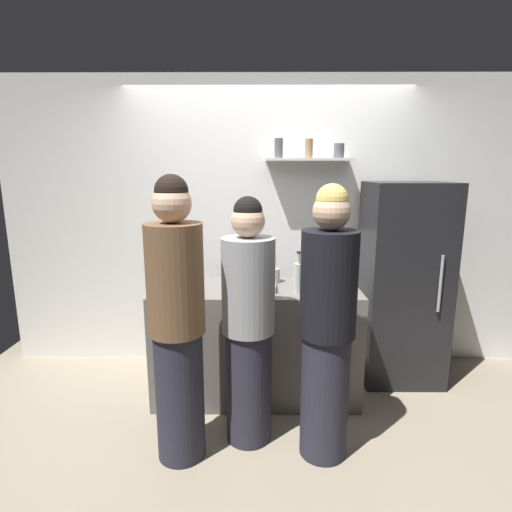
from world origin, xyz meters
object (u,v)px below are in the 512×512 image
object	(u,v)px
wine_bottle_pale_glass	(298,277)
water_bottle_plastic	(179,280)
refrigerator	(403,283)
utensil_holder	(274,275)
person_brown_jacket	(177,324)
wine_bottle_dark_glass	(335,268)
person_blonde	(327,328)
wine_bottle_amber_glass	(318,277)
person_grey_hoodie	(248,326)
baking_pan	(253,286)

from	to	relation	value
wine_bottle_pale_glass	water_bottle_plastic	size ratio (longest dim) A/B	1.51
refrigerator	water_bottle_plastic	bearing A→B (deg)	-167.17
wine_bottle_pale_glass	utensil_holder	bearing A→B (deg)	121.00
person_brown_jacket	wine_bottle_dark_glass	bearing A→B (deg)	65.48
water_bottle_plastic	person_blonde	xyz separation A→B (m)	(1.01, -0.60, -0.14)
utensil_holder	water_bottle_plastic	distance (m)	0.76
wine_bottle_amber_glass	person_grey_hoodie	bearing A→B (deg)	-136.60
wine_bottle_pale_glass	person_blonde	size ratio (longest dim) A/B	0.18
wine_bottle_amber_glass	person_blonde	size ratio (longest dim) A/B	0.17
wine_bottle_pale_glass	wine_bottle_amber_glass	world-z (taller)	wine_bottle_pale_glass
wine_bottle_pale_glass	person_brown_jacket	bearing A→B (deg)	-142.32
water_bottle_plastic	person_brown_jacket	world-z (taller)	person_brown_jacket
utensil_holder	wine_bottle_amber_glass	world-z (taller)	wine_bottle_amber_glass
utensil_holder	wine_bottle_amber_glass	size ratio (longest dim) A/B	0.76
person_grey_hoodie	person_brown_jacket	size ratio (longest dim) A/B	0.92
wine_bottle_amber_glass	person_blonde	distance (m)	0.65
baking_pan	wine_bottle_dark_glass	distance (m)	0.71
water_bottle_plastic	person_brown_jacket	distance (m)	0.64
refrigerator	baking_pan	xyz separation A→B (m)	(-1.26, -0.35, 0.08)
refrigerator	person_blonde	xyz separation A→B (m)	(-0.81, -1.01, 0.01)
baking_pan	person_grey_hoodie	bearing A→B (deg)	-92.66
baking_pan	person_grey_hoodie	size ratio (longest dim) A/B	0.21
person_blonde	person_grey_hoodie	size ratio (longest dim) A/B	1.05
water_bottle_plastic	refrigerator	bearing A→B (deg)	12.83
utensil_holder	person_blonde	world-z (taller)	person_blonde
water_bottle_plastic	person_brown_jacket	xyz separation A→B (m)	(0.10, -0.62, -0.10)
person_blonde	wine_bottle_dark_glass	bearing A→B (deg)	90.52
person_blonde	person_grey_hoodie	xyz separation A→B (m)	(-0.48, 0.15, -0.05)
refrigerator	wine_bottle_pale_glass	xyz separation A→B (m)	(-0.93, -0.43, 0.17)
utensil_holder	person_grey_hoodie	size ratio (longest dim) A/B	0.13
baking_pan	wine_bottle_pale_glass	size ratio (longest dim) A/B	1.08
wine_bottle_pale_glass	person_brown_jacket	distance (m)	1.00
wine_bottle_dark_glass	water_bottle_plastic	size ratio (longest dim) A/B	1.48
wine_bottle_dark_glass	person_blonde	size ratio (longest dim) A/B	0.18
baking_pan	water_bottle_plastic	size ratio (longest dim) A/B	1.64
wine_bottle_dark_glass	water_bottle_plastic	xyz separation A→B (m)	(-1.21, -0.30, -0.02)
wine_bottle_pale_glass	person_blonde	bearing A→B (deg)	-77.78
refrigerator	person_grey_hoodie	world-z (taller)	refrigerator
baking_pan	wine_bottle_dark_glass	xyz separation A→B (m)	(0.67, 0.23, 0.09)
wine_bottle_amber_glass	wine_bottle_pale_glass	bearing A→B (deg)	-161.14
wine_bottle_amber_glass	person_grey_hoodie	distance (m)	0.73
baking_pan	person_grey_hoodie	distance (m)	0.53
baking_pan	wine_bottle_amber_glass	bearing A→B (deg)	-3.58
wine_bottle_pale_glass	wine_bottle_dark_glass	xyz separation A→B (m)	(0.33, 0.32, -0.01)
water_bottle_plastic	person_brown_jacket	bearing A→B (deg)	-80.87
wine_bottle_dark_glass	refrigerator	bearing A→B (deg)	10.96
utensil_holder	wine_bottle_amber_glass	bearing A→B (deg)	-35.14
wine_bottle_amber_glass	person_brown_jacket	xyz separation A→B (m)	(-0.94, -0.66, -0.12)
wine_bottle_amber_glass	person_blonde	world-z (taller)	person_blonde
utensil_holder	wine_bottle_pale_glass	world-z (taller)	wine_bottle_pale_glass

